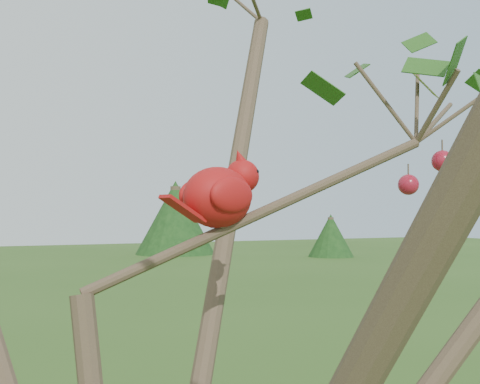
# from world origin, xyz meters

# --- Properties ---
(crabapple_tree) EXTENTS (2.35, 2.05, 2.95)m
(crabapple_tree) POSITION_xyz_m (0.03, -0.02, 2.12)
(crabapple_tree) COLOR #3D2B21
(crabapple_tree) RESTS_ON ground
(cardinal) EXTENTS (0.20, 0.13, 0.14)m
(cardinal) POSITION_xyz_m (0.17, 0.08, 2.10)
(cardinal) COLOR #B4170F
(cardinal) RESTS_ON ground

